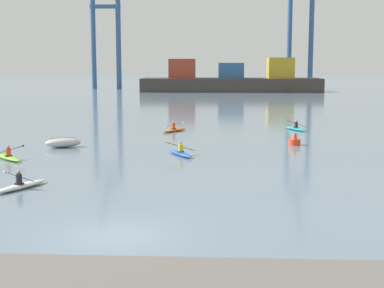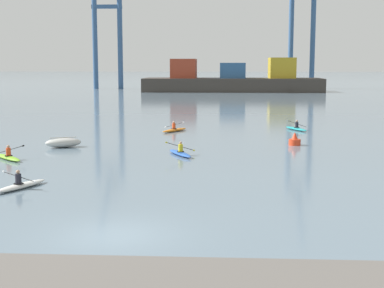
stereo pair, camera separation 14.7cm
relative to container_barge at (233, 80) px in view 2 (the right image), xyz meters
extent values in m
plane|color=slate|center=(-5.76, -104.69, -2.45)|extent=(800.00, 800.00, 0.00)
cube|color=#38332D|center=(-0.07, 0.00, -1.00)|extent=(38.85, 10.52, 2.91)
cube|color=#993823|center=(-10.75, 0.00, 2.55)|extent=(5.44, 7.36, 4.18)
cube|color=#2D5684|center=(-0.07, 0.00, 2.12)|extent=(5.44, 7.36, 3.32)
cube|color=#B29323|center=(10.62, 0.00, 2.67)|extent=(5.44, 7.36, 4.43)
cylinder|color=#335684|center=(-32.94, 11.40, 9.01)|extent=(1.20, 1.20, 22.92)
cylinder|color=#335684|center=(-26.86, 11.40, 9.01)|extent=(1.20, 1.20, 22.92)
cube|color=#335684|center=(-29.90, 11.40, 17.03)|extent=(7.28, 0.90, 0.90)
cylinder|color=#335684|center=(14.21, 15.39, 10.48)|extent=(1.20, 1.20, 25.86)
cylinder|color=#335684|center=(19.44, 15.39, 10.48)|extent=(1.20, 1.20, 25.86)
ellipsoid|color=beige|center=(-13.62, -83.73, -2.10)|extent=(2.82, 2.03, 0.70)
cube|color=beige|center=(-13.62, -83.73, -1.72)|extent=(1.82, 0.82, 0.06)
cylinder|color=red|center=(3.51, -81.63, -2.22)|extent=(0.90, 0.90, 0.45)
cone|color=red|center=(3.51, -81.63, -1.72)|extent=(0.50, 0.49, 0.55)
ellipsoid|color=silver|center=(-11.86, -97.39, -2.32)|extent=(1.97, 3.34, 0.26)
torus|color=black|center=(-11.90, -97.48, -2.18)|extent=(0.65, 0.65, 0.05)
cylinder|color=#23232D|center=(-11.90, -97.48, -1.94)|extent=(0.30, 0.30, 0.50)
sphere|color=tan|center=(-11.90, -97.48, -1.59)|extent=(0.19, 0.19, 0.19)
cylinder|color=black|center=(-11.88, -97.43, -1.84)|extent=(1.90, 0.91, 0.34)
ellipsoid|color=silver|center=(-12.82, -97.00, -1.69)|extent=(0.19, 0.12, 0.13)
ellipsoid|color=silver|center=(-10.94, -97.87, -1.99)|extent=(0.19, 0.12, 0.13)
ellipsoid|color=#7ABC2D|center=(-15.68, -89.14, -2.32)|extent=(2.81, 2.85, 0.26)
torus|color=black|center=(-15.61, -89.21, -2.18)|extent=(0.69, 0.69, 0.05)
cylinder|color=#DB471E|center=(-15.61, -89.21, -1.94)|extent=(0.30, 0.30, 0.50)
sphere|color=tan|center=(-15.61, -89.21, -1.59)|extent=(0.19, 0.19, 0.19)
cylinder|color=black|center=(-15.64, -89.18, -1.84)|extent=(1.50, 1.48, 0.41)
ellipsoid|color=black|center=(-14.90, -88.45, -1.65)|extent=(0.17, 0.17, 0.14)
ellipsoid|color=orange|center=(-6.31, -73.61, -2.32)|extent=(2.32, 3.20, 0.26)
torus|color=black|center=(-6.36, -73.69, -2.18)|extent=(0.68, 0.68, 0.05)
cylinder|color=#DB471E|center=(-6.36, -73.69, -1.94)|extent=(0.30, 0.30, 0.50)
sphere|color=tan|center=(-6.36, -73.69, -1.59)|extent=(0.19, 0.19, 0.19)
cylinder|color=black|center=(-6.33, -73.65, -1.84)|extent=(1.74, 1.11, 0.60)
ellipsoid|color=silver|center=(-7.19, -73.11, -2.12)|extent=(0.19, 0.14, 0.15)
ellipsoid|color=silver|center=(-5.48, -74.19, -1.56)|extent=(0.19, 0.14, 0.15)
ellipsoid|color=#2856B2|center=(-4.77, -86.84, -2.32)|extent=(2.09, 3.30, 0.26)
torus|color=black|center=(-4.72, -86.92, -2.18)|extent=(0.66, 0.66, 0.05)
cylinder|color=gold|center=(-4.72, -86.92, -1.94)|extent=(0.30, 0.30, 0.50)
sphere|color=tan|center=(-4.72, -86.92, -1.59)|extent=(0.19, 0.19, 0.19)
cylinder|color=black|center=(-4.74, -86.88, -1.84)|extent=(1.80, 0.95, 0.69)
ellipsoid|color=yellow|center=(-5.63, -87.34, -1.51)|extent=(0.20, 0.13, 0.16)
ellipsoid|color=yellow|center=(-3.86, -86.42, -2.17)|extent=(0.20, 0.13, 0.16)
ellipsoid|color=teal|center=(4.83, -71.94, -2.32)|extent=(1.97, 3.34, 0.26)
torus|color=black|center=(4.87, -72.03, -2.18)|extent=(0.65, 0.65, 0.05)
cylinder|color=#23232D|center=(4.87, -72.03, -1.94)|extent=(0.30, 0.30, 0.50)
sphere|color=tan|center=(4.87, -72.03, -1.59)|extent=(0.19, 0.19, 0.19)
cylinder|color=black|center=(4.85, -71.98, -1.84)|extent=(1.83, 0.87, 0.70)
ellipsoid|color=silver|center=(3.95, -72.40, -1.51)|extent=(0.20, 0.12, 0.16)
ellipsoid|color=silver|center=(5.76, -71.56, -2.17)|extent=(0.20, 0.12, 0.16)
camera|label=1|loc=(-1.98, -123.97, 3.68)|focal=52.57mm
camera|label=2|loc=(-1.83, -123.97, 3.68)|focal=52.57mm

